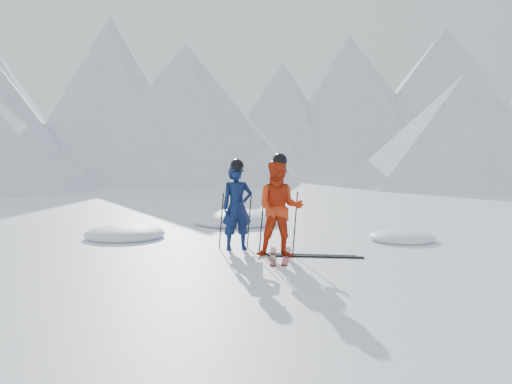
{
  "coord_description": "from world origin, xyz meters",
  "views": [
    {
      "loc": [
        -2.14,
        -9.92,
        1.82
      ],
      "look_at": [
        -1.36,
        0.5,
        1.1
      ],
      "focal_mm": 38.0,
      "sensor_mm": 36.0,
      "label": 1
    }
  ],
  "objects": [
    {
      "name": "ski_loose_a",
      "position": [
        -0.47,
        -0.36,
        0.01
      ],
      "size": [
        1.67,
        0.49,
        0.03
      ],
      "primitive_type": "cube",
      "rotation": [
        0.0,
        0.0,
        1.33
      ],
      "color": "black",
      "rests_on": "ground"
    },
    {
      "name": "skier_blue",
      "position": [
        -1.73,
        0.37,
        0.82
      ],
      "size": [
        0.67,
        0.52,
        1.63
      ],
      "primitive_type": "imported",
      "rotation": [
        0.0,
        0.0,
        0.23
      ],
      "color": "#0B1A44",
      "rests_on": "ground"
    },
    {
      "name": "ski_worn_right",
      "position": [
        -0.88,
        -0.42,
        0.01
      ],
      "size": [
        0.39,
        1.69,
        0.03
      ],
      "primitive_type": "cube",
      "rotation": [
        0.0,
        0.0,
        -0.18
      ],
      "color": "black",
      "rests_on": "ground"
    },
    {
      "name": "skier_red",
      "position": [
        -1.0,
        -0.42,
        0.87
      ],
      "size": [
        0.93,
        0.77,
        1.74
      ],
      "primitive_type": "imported",
      "rotation": [
        0.0,
        0.0,
        -0.14
      ],
      "color": "red",
      "rests_on": "ground"
    },
    {
      "name": "snow_lumps",
      "position": [
        -1.79,
        3.32,
        0.0
      ],
      "size": [
        7.51,
        4.95,
        0.51
      ],
      "color": "white",
      "rests_on": "ground"
    },
    {
      "name": "ground",
      "position": [
        0.0,
        0.0,
        0.0
      ],
      "size": [
        160.0,
        160.0,
        0.0
      ],
      "primitive_type": "plane",
      "color": "white",
      "rests_on": "ground"
    },
    {
      "name": "ski_worn_left",
      "position": [
        -1.12,
        -0.42,
        0.01
      ],
      "size": [
        0.27,
        1.7,
        0.03
      ],
      "primitive_type": "cube",
      "rotation": [
        0.0,
        0.0,
        -0.11
      ],
      "color": "black",
      "rests_on": "ground"
    },
    {
      "name": "pole_red_left",
      "position": [
        -1.3,
        -0.17,
        0.58
      ],
      "size": [
        0.12,
        0.09,
        1.16
      ],
      "primitive_type": "cylinder",
      "rotation": [
        0.06,
        0.08,
        0.0
      ],
      "color": "black",
      "rests_on": "ground"
    },
    {
      "name": "pole_red_right",
      "position": [
        -0.7,
        -0.27,
        0.58
      ],
      "size": [
        0.12,
        0.08,
        1.16
      ],
      "primitive_type": "cylinder",
      "rotation": [
        -0.05,
        0.08,
        0.0
      ],
      "color": "black",
      "rests_on": "ground"
    },
    {
      "name": "mountain_range",
      "position": [
        5.71,
        35.31,
        6.72
      ],
      "size": [
        106.15,
        62.94,
        15.53
      ],
      "color": "#B2BCD1",
      "rests_on": "ground"
    },
    {
      "name": "ski_loose_b",
      "position": [
        -0.37,
        -0.51,
        0.01
      ],
      "size": [
        1.68,
        0.43,
        0.03
      ],
      "primitive_type": "cube",
      "rotation": [
        0.0,
        0.0,
        1.37
      ],
      "color": "black",
      "rests_on": "ground"
    },
    {
      "name": "pole_blue_left",
      "position": [
        -2.03,
        0.52,
        0.54
      ],
      "size": [
        0.11,
        0.08,
        1.09
      ],
      "primitive_type": "cylinder",
      "rotation": [
        0.05,
        0.08,
        0.0
      ],
      "color": "black",
      "rests_on": "ground"
    },
    {
      "name": "pole_blue_right",
      "position": [
        -1.48,
        0.62,
        0.54
      ],
      "size": [
        0.11,
        0.07,
        1.09
      ],
      "primitive_type": "cylinder",
      "rotation": [
        -0.04,
        0.08,
        0.0
      ],
      "color": "black",
      "rests_on": "ground"
    }
  ]
}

